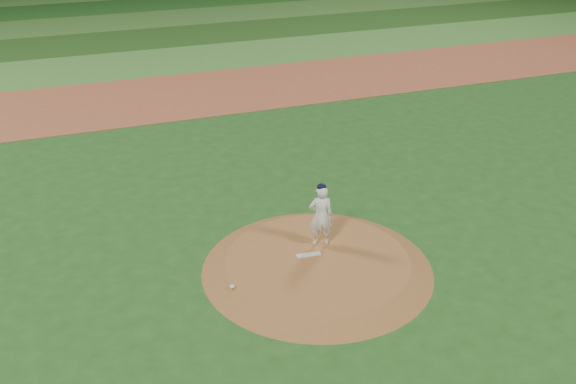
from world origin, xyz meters
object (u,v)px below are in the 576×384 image
(pitching_rubber, at_px, (309,255))
(pitcher_on_mound, at_px, (321,215))
(pitchers_mound, at_px, (317,264))
(rosin_bag, at_px, (232,286))

(pitching_rubber, relative_size, pitcher_on_mound, 0.36)
(pitchers_mound, xyz_separation_m, pitching_rubber, (-0.12, 0.25, 0.14))
(pitching_rubber, bearing_deg, rosin_bag, -157.27)
(pitching_rubber, distance_m, rosin_bag, 2.18)
(rosin_bag, bearing_deg, pitcher_on_mound, 21.94)
(rosin_bag, relative_size, pitcher_on_mound, 0.07)
(pitchers_mound, height_order, rosin_bag, rosin_bag)
(pitchers_mound, bearing_deg, rosin_bag, -169.97)
(pitching_rubber, bearing_deg, pitcher_on_mound, 45.76)
(pitchers_mound, bearing_deg, pitcher_on_mound, 61.87)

